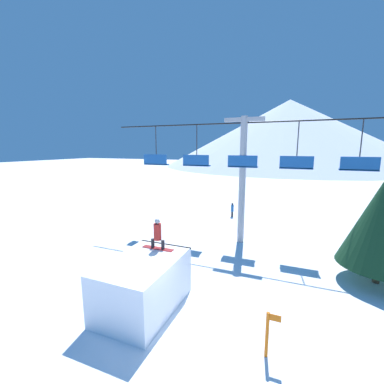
{
  "coord_description": "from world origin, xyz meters",
  "views": [
    {
      "loc": [
        3.62,
        -6.87,
        6.05
      ],
      "look_at": [
        -1.48,
        5.5,
        3.73
      ],
      "focal_mm": 24.0,
      "sensor_mm": 36.0,
      "label": 1
    }
  ],
  "objects_px": {
    "snowboarder": "(158,234)",
    "distant_skier": "(232,209)",
    "trail_marker": "(268,333)",
    "pine_tree_near": "(384,220)",
    "snow_ramp": "(144,284)"
  },
  "relations": [
    {
      "from": "snowboarder",
      "to": "distant_skier",
      "type": "height_order",
      "value": "snowboarder"
    },
    {
      "from": "trail_marker",
      "to": "pine_tree_near",
      "type": "bearing_deg",
      "value": 56.59
    },
    {
      "from": "trail_marker",
      "to": "distant_skier",
      "type": "height_order",
      "value": "trail_marker"
    },
    {
      "from": "pine_tree_near",
      "to": "trail_marker",
      "type": "xyz_separation_m",
      "value": [
        -4.11,
        -6.23,
        -2.18
      ]
    },
    {
      "from": "snow_ramp",
      "to": "snowboarder",
      "type": "height_order",
      "value": "snowboarder"
    },
    {
      "from": "snowboarder",
      "to": "distant_skier",
      "type": "xyz_separation_m",
      "value": [
        0.01,
        13.03,
        -1.88
      ]
    },
    {
      "from": "pine_tree_near",
      "to": "trail_marker",
      "type": "distance_m",
      "value": 7.77
    },
    {
      "from": "snow_ramp",
      "to": "distant_skier",
      "type": "bearing_deg",
      "value": 90.07
    },
    {
      "from": "snow_ramp",
      "to": "pine_tree_near",
      "type": "bearing_deg",
      "value": 32.67
    },
    {
      "from": "snow_ramp",
      "to": "trail_marker",
      "type": "height_order",
      "value": "snow_ramp"
    },
    {
      "from": "pine_tree_near",
      "to": "trail_marker",
      "type": "relative_size",
      "value": 3.55
    },
    {
      "from": "snow_ramp",
      "to": "snowboarder",
      "type": "relative_size",
      "value": 2.65
    },
    {
      "from": "snow_ramp",
      "to": "pine_tree_near",
      "type": "xyz_separation_m",
      "value": [
        8.72,
        5.59,
        1.98
      ]
    },
    {
      "from": "snow_ramp",
      "to": "pine_tree_near",
      "type": "distance_m",
      "value": 10.54
    },
    {
      "from": "trail_marker",
      "to": "distant_skier",
      "type": "distance_m",
      "value": 15.54
    }
  ]
}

